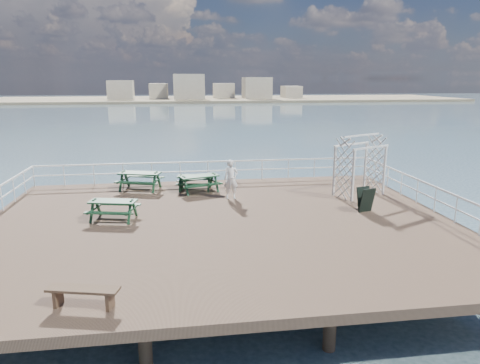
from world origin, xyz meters
name	(u,v)px	position (x,y,z in m)	size (l,w,h in m)	color
ground	(220,226)	(0.00, 0.00, -0.15)	(18.00, 14.00, 0.30)	brown
sea_backdrop	(220,96)	(12.54, 134.07, -0.51)	(300.00, 300.00, 9.20)	#38515E
railing	(213,184)	(-0.07, 2.57, 0.87)	(17.77, 13.76, 1.10)	white
picnic_table_a	(140,177)	(-3.45, 5.50, 0.63)	(2.40, 2.14, 0.98)	#143820
picnic_table_b	(195,180)	(-0.77, 5.04, 0.52)	(1.88, 1.61, 0.82)	#143820
picnic_table_c	(199,180)	(-0.57, 4.70, 0.58)	(2.23, 2.00, 0.90)	#143820
picnic_table_d	(113,206)	(-4.09, 0.89, 0.56)	(2.06, 1.80, 0.87)	#143820
flat_bench_near	(83,293)	(-3.84, -5.80, 0.37)	(1.79, 0.82, 0.50)	brown
trellis_arbor	(360,168)	(6.85, 3.03, 1.27)	(2.61, 2.09, 2.86)	white
sandwich_board	(366,200)	(6.06, 0.47, 0.51)	(0.74, 0.63, 1.05)	black
person	(231,179)	(0.81, 3.24, 0.90)	(0.66, 0.43, 1.80)	white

